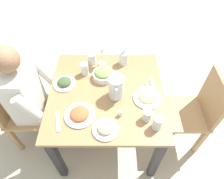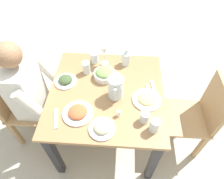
{
  "view_description": "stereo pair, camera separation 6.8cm",
  "coord_description": "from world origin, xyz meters",
  "px_view_note": "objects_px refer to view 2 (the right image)",
  "views": [
    {
      "loc": [
        1.01,
        0.05,
        1.94
      ],
      "look_at": [
        -0.02,
        0.04,
        0.72
      ],
      "focal_mm": 31.6,
      "sensor_mm": 36.0,
      "label": 1
    },
    {
      "loc": [
        1.01,
        0.11,
        1.94
      ],
      "look_at": [
        -0.02,
        0.04,
        0.72
      ],
      "focal_mm": 31.6,
      "sensor_mm": 36.0,
      "label": 2
    }
  ],
  "objects_px": {
    "water_glass_far_left": "(95,58)",
    "oil_carafe": "(126,59)",
    "water_glass_near_left": "(145,117)",
    "water_glass_near_right": "(154,126)",
    "chair_near": "(21,103)",
    "plate_beans": "(102,128)",
    "plate_rice_curry": "(78,112)",
    "water_glass_center": "(86,68)",
    "water_pitcher": "(116,87)",
    "plate_fries": "(147,99)",
    "plate_dolmas": "(65,80)",
    "salad_bowl": "(104,74)",
    "wine_glass": "(104,51)",
    "diner_near": "(38,94)",
    "dining_table": "(107,100)",
    "salt_shaker": "(119,113)",
    "chair_far": "(197,114)"
  },
  "relations": [
    {
      "from": "water_glass_near_right",
      "to": "water_glass_center",
      "type": "distance_m",
      "value": 0.76
    },
    {
      "from": "plate_fries",
      "to": "water_glass_far_left",
      "type": "xyz_separation_m",
      "value": [
        -0.42,
        -0.46,
        0.03
      ]
    },
    {
      "from": "chair_near",
      "to": "water_glass_near_right",
      "type": "xyz_separation_m",
      "value": [
        0.33,
        1.15,
        0.3
      ]
    },
    {
      "from": "water_pitcher",
      "to": "water_glass_near_left",
      "type": "distance_m",
      "value": 0.31
    },
    {
      "from": "salad_bowl",
      "to": "water_glass_far_left",
      "type": "height_order",
      "value": "water_glass_far_left"
    },
    {
      "from": "oil_carafe",
      "to": "plate_dolmas",
      "type": "bearing_deg",
      "value": -62.26
    },
    {
      "from": "plate_fries",
      "to": "water_glass_far_left",
      "type": "bearing_deg",
      "value": -132.49
    },
    {
      "from": "water_pitcher",
      "to": "plate_dolmas",
      "type": "height_order",
      "value": "water_pitcher"
    },
    {
      "from": "plate_fries",
      "to": "diner_near",
      "type": "bearing_deg",
      "value": -94.86
    },
    {
      "from": "water_pitcher",
      "to": "water_glass_near_right",
      "type": "relative_size",
      "value": 1.71
    },
    {
      "from": "oil_carafe",
      "to": "salt_shaker",
      "type": "bearing_deg",
      "value": -4.06
    },
    {
      "from": "diner_near",
      "to": "plate_fries",
      "type": "bearing_deg",
      "value": 85.14
    },
    {
      "from": "dining_table",
      "to": "chair_far",
      "type": "distance_m",
      "value": 0.81
    },
    {
      "from": "water_pitcher",
      "to": "salt_shaker",
      "type": "xyz_separation_m",
      "value": [
        0.19,
        0.03,
        -0.07
      ]
    },
    {
      "from": "water_glass_center",
      "to": "plate_beans",
      "type": "bearing_deg",
      "value": 19.16
    },
    {
      "from": "water_pitcher",
      "to": "water_glass_near_left",
      "type": "bearing_deg",
      "value": 44.65
    },
    {
      "from": "plate_fries",
      "to": "wine_glass",
      "type": "bearing_deg",
      "value": -137.5
    },
    {
      "from": "oil_carafe",
      "to": "water_pitcher",
      "type": "bearing_deg",
      "value": -10.83
    },
    {
      "from": "dining_table",
      "to": "water_glass_far_left",
      "type": "relative_size",
      "value": 9.28
    },
    {
      "from": "chair_far",
      "to": "water_glass_center",
      "type": "relative_size",
      "value": 7.55
    },
    {
      "from": "plate_dolmas",
      "to": "chair_near",
      "type": "bearing_deg",
      "value": -81.16
    },
    {
      "from": "plate_rice_curry",
      "to": "wine_glass",
      "type": "xyz_separation_m",
      "value": [
        -0.56,
        0.14,
        0.12
      ]
    },
    {
      "from": "plate_beans",
      "to": "salt_shaker",
      "type": "relative_size",
      "value": 3.46
    },
    {
      "from": "plate_rice_curry",
      "to": "water_glass_center",
      "type": "bearing_deg",
      "value": 179.86
    },
    {
      "from": "plate_beans",
      "to": "water_glass_near_right",
      "type": "bearing_deg",
      "value": 93.41
    },
    {
      "from": "dining_table",
      "to": "water_glass_near_left",
      "type": "xyz_separation_m",
      "value": [
        0.26,
        0.29,
        0.16
      ]
    },
    {
      "from": "plate_fries",
      "to": "plate_rice_curry",
      "type": "relative_size",
      "value": 1.0
    },
    {
      "from": "wine_glass",
      "to": "oil_carafe",
      "type": "xyz_separation_m",
      "value": [
        -0.01,
        0.19,
        -0.09
      ]
    },
    {
      "from": "water_glass_near_left",
      "to": "water_glass_near_right",
      "type": "xyz_separation_m",
      "value": [
        0.07,
        0.06,
        0.01
      ]
    },
    {
      "from": "plate_fries",
      "to": "water_glass_near_right",
      "type": "relative_size",
      "value": 2.03
    },
    {
      "from": "diner_near",
      "to": "plate_beans",
      "type": "height_order",
      "value": "diner_near"
    },
    {
      "from": "wine_glass",
      "to": "plate_dolmas",
      "type": "bearing_deg",
      "value": -50.3
    },
    {
      "from": "dining_table",
      "to": "plate_fries",
      "type": "xyz_separation_m",
      "value": [
        0.07,
        0.32,
        0.13
      ]
    },
    {
      "from": "salad_bowl",
      "to": "diner_near",
      "type": "bearing_deg",
      "value": -75.32
    },
    {
      "from": "chair_near",
      "to": "plate_beans",
      "type": "bearing_deg",
      "value": 66.11
    },
    {
      "from": "plate_fries",
      "to": "water_glass_near_left",
      "type": "relative_size",
      "value": 2.46
    },
    {
      "from": "water_glass_far_left",
      "to": "oil_carafe",
      "type": "height_order",
      "value": "oil_carafe"
    },
    {
      "from": "chair_near",
      "to": "water_pitcher",
      "type": "xyz_separation_m",
      "value": [
        0.05,
        0.87,
        0.34
      ]
    },
    {
      "from": "dining_table",
      "to": "plate_beans",
      "type": "height_order",
      "value": "plate_beans"
    },
    {
      "from": "plate_rice_curry",
      "to": "oil_carafe",
      "type": "distance_m",
      "value": 0.66
    },
    {
      "from": "dining_table",
      "to": "water_glass_near_right",
      "type": "xyz_separation_m",
      "value": [
        0.32,
        0.35,
        0.17
      ]
    },
    {
      "from": "plate_dolmas",
      "to": "plate_beans",
      "type": "distance_m",
      "value": 0.55
    },
    {
      "from": "water_glass_far_left",
      "to": "plate_beans",
      "type": "bearing_deg",
      "value": 11.25
    },
    {
      "from": "water_pitcher",
      "to": "plate_dolmas",
      "type": "bearing_deg",
      "value": -105.27
    },
    {
      "from": "water_glass_near_right",
      "to": "water_glass_near_left",
      "type": "bearing_deg",
      "value": -137.32
    },
    {
      "from": "water_pitcher",
      "to": "water_glass_far_left",
      "type": "height_order",
      "value": "water_pitcher"
    },
    {
      "from": "water_glass_center",
      "to": "chair_near",
      "type": "bearing_deg",
      "value": -72.11
    },
    {
      "from": "plate_beans",
      "to": "diner_near",
      "type": "bearing_deg",
      "value": -120.72
    },
    {
      "from": "plate_fries",
      "to": "plate_dolmas",
      "type": "bearing_deg",
      "value": -102.41
    },
    {
      "from": "chair_near",
      "to": "plate_rice_curry",
      "type": "distance_m",
      "value": 0.7
    }
  ]
}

